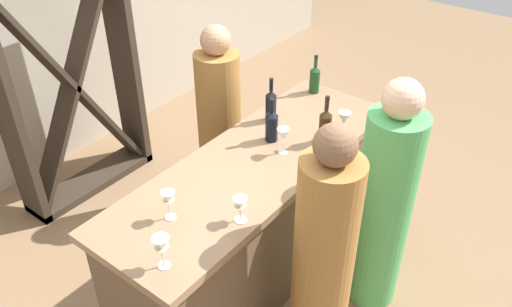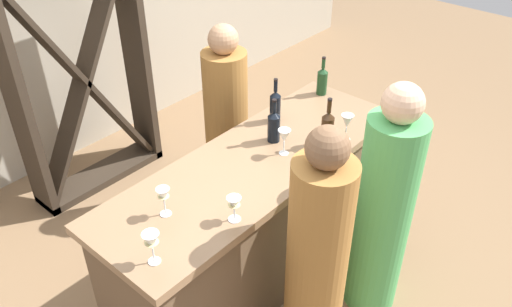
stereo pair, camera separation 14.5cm
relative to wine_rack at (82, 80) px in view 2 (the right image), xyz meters
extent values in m
plane|color=#846647|center=(0.06, -1.65, -0.90)|extent=(12.00, 12.00, 0.00)
cube|color=brown|center=(0.06, -1.65, -0.46)|extent=(1.96, 0.60, 0.87)
cube|color=#8C6B4C|center=(0.06, -1.65, 0.00)|extent=(2.04, 0.68, 0.05)
cube|color=#33281E|center=(-0.50, 0.00, 0.00)|extent=(0.06, 0.28, 1.80)
cube|color=#33281E|center=(0.50, 0.00, 0.00)|extent=(0.06, 0.28, 1.80)
cube|color=#33281E|center=(0.00, 0.00, -0.87)|extent=(1.06, 0.28, 0.06)
cube|color=#33281E|center=(0.00, 0.00, 0.00)|extent=(0.97, 0.20, 1.69)
cube|color=#33281E|center=(0.00, 0.00, 0.00)|extent=(0.97, 0.20, 1.69)
cylinder|color=black|center=(0.29, -1.59, 0.10)|extent=(0.08, 0.08, 0.17)
cone|color=black|center=(0.29, -1.59, 0.20)|extent=(0.08, 0.08, 0.03)
cylinder|color=black|center=(0.29, -1.59, 0.25)|extent=(0.03, 0.03, 0.07)
cylinder|color=black|center=(0.29, -1.59, 0.29)|extent=(0.03, 0.03, 0.01)
cylinder|color=#331E0F|center=(0.46, -1.85, 0.11)|extent=(0.07, 0.07, 0.18)
cone|color=#331E0F|center=(0.46, -1.85, 0.22)|extent=(0.07, 0.07, 0.04)
cylinder|color=#331E0F|center=(0.46, -1.85, 0.28)|extent=(0.03, 0.03, 0.08)
cylinder|color=black|center=(0.46, -1.85, 0.32)|extent=(0.03, 0.03, 0.01)
cylinder|color=black|center=(0.47, -1.45, 0.11)|extent=(0.07, 0.07, 0.18)
cone|color=black|center=(0.47, -1.45, 0.21)|extent=(0.07, 0.07, 0.03)
cylinder|color=black|center=(0.47, -1.45, 0.27)|extent=(0.02, 0.02, 0.07)
cylinder|color=black|center=(0.47, -1.45, 0.31)|extent=(0.03, 0.03, 0.01)
cylinder|color=#193D1E|center=(0.96, -1.46, 0.10)|extent=(0.07, 0.07, 0.16)
cone|color=#193D1E|center=(0.96, -1.46, 0.20)|extent=(0.07, 0.07, 0.03)
cylinder|color=#193D1E|center=(0.96, -1.46, 0.25)|extent=(0.02, 0.02, 0.07)
cylinder|color=black|center=(0.96, -1.46, 0.29)|extent=(0.03, 0.03, 0.01)
cylinder|color=white|center=(0.58, -1.91, 0.02)|extent=(0.06, 0.06, 0.00)
cylinder|color=white|center=(0.58, -1.91, 0.07)|extent=(0.01, 0.01, 0.08)
cone|color=white|center=(0.58, -1.91, 0.15)|extent=(0.08, 0.08, 0.08)
cylinder|color=white|center=(-0.38, -1.90, 0.02)|extent=(0.06, 0.06, 0.00)
cylinder|color=white|center=(-0.38, -1.90, 0.06)|extent=(0.01, 0.01, 0.07)
cone|color=white|center=(-0.38, -1.90, 0.12)|extent=(0.07, 0.07, 0.07)
cone|color=beige|center=(-0.38, -1.90, 0.10)|extent=(0.06, 0.06, 0.02)
cylinder|color=white|center=(-0.82, -1.82, 0.02)|extent=(0.06, 0.06, 0.00)
cylinder|color=white|center=(-0.82, -1.82, 0.06)|extent=(0.01, 0.01, 0.08)
cone|color=white|center=(-0.82, -1.82, 0.15)|extent=(0.08, 0.08, 0.08)
cone|color=beige|center=(-0.82, -1.82, 0.12)|extent=(0.07, 0.07, 0.04)
cylinder|color=white|center=(0.22, -1.72, 0.02)|extent=(0.06, 0.06, 0.00)
cylinder|color=white|center=(0.22, -1.72, 0.06)|extent=(0.01, 0.01, 0.08)
cone|color=white|center=(0.22, -1.72, 0.14)|extent=(0.07, 0.07, 0.08)
cylinder|color=white|center=(-0.58, -1.61, 0.02)|extent=(0.06, 0.06, 0.00)
cylinder|color=white|center=(-0.58, -1.61, 0.07)|extent=(0.01, 0.01, 0.08)
cone|color=white|center=(-0.58, -1.61, 0.14)|extent=(0.07, 0.07, 0.07)
cone|color=beige|center=(-0.58, -1.61, 0.12)|extent=(0.06, 0.06, 0.03)
cylinder|color=#4CA559|center=(0.38, -2.31, -0.25)|extent=(0.38, 0.38, 1.31)
sphere|color=#D8AD8C|center=(0.38, -2.31, 0.50)|extent=(0.21, 0.21, 0.21)
cylinder|color=#9E6B33|center=(-0.19, -2.27, -0.24)|extent=(0.37, 0.37, 1.32)
sphere|color=brown|center=(-0.19, -2.27, 0.51)|extent=(0.20, 0.20, 0.20)
cylinder|color=#9E6B33|center=(0.54, -0.94, -0.29)|extent=(0.40, 0.40, 1.21)
sphere|color=tan|center=(0.54, -0.94, 0.41)|extent=(0.21, 0.21, 0.21)
camera|label=1|loc=(-1.84, -3.13, 1.74)|focal=36.58mm
camera|label=2|loc=(-1.75, -3.24, 1.74)|focal=36.58mm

